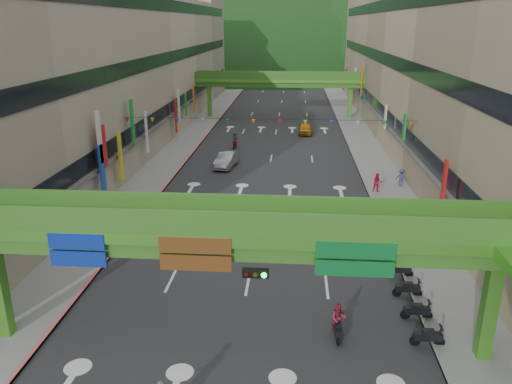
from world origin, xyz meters
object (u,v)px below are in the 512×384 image
object	(u,v)px
overpass_near	(255,251)
car_yellow	(305,128)
car_silver	(227,160)
scooter_rider_mid	(338,321)
pedestrian_red	(377,184)

from	to	relation	value
overpass_near	car_yellow	world-z (taller)	overpass_near
car_silver	car_yellow	xyz separation A→B (m)	(8.40, 17.00, -0.02)
scooter_rider_mid	car_yellow	bearing A→B (deg)	90.95
car_silver	pedestrian_red	distance (m)	16.07
pedestrian_red	scooter_rider_mid	bearing A→B (deg)	-103.18
scooter_rider_mid	car_silver	bearing A→B (deg)	107.48
overpass_near	scooter_rider_mid	xyz separation A→B (m)	(3.78, 1.63, -4.26)
car_yellow	car_silver	bearing A→B (deg)	-115.51
overpass_near	pedestrian_red	world-z (taller)	overpass_near
pedestrian_red	car_yellow	bearing A→B (deg)	103.48
overpass_near	car_silver	xyz separation A→B (m)	(-5.38, 30.74, -4.43)
overpass_near	car_silver	world-z (taller)	overpass_near
scooter_rider_mid	pedestrian_red	world-z (taller)	scooter_rider_mid
car_silver	car_yellow	world-z (taller)	car_silver
overpass_near	scooter_rider_mid	bearing A→B (deg)	23.35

